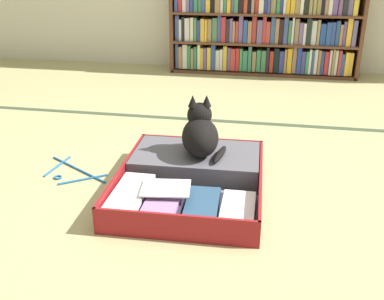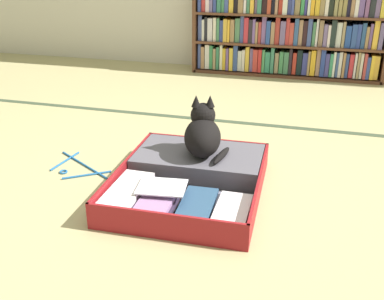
{
  "view_description": "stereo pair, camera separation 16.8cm",
  "coord_description": "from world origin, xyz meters",
  "px_view_note": "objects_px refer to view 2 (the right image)",
  "views": [
    {
      "loc": [
        0.18,
        -1.78,
        1.0
      ],
      "look_at": [
        -0.15,
        0.02,
        0.19
      ],
      "focal_mm": 42.21,
      "sensor_mm": 36.0,
      "label": 1
    },
    {
      "loc": [
        0.34,
        -1.75,
        1.0
      ],
      "look_at": [
        -0.15,
        0.02,
        0.19
      ],
      "focal_mm": 42.21,
      "sensor_mm": 36.0,
      "label": 2
    }
  ],
  "objects_px": {
    "black_cat": "(203,134)",
    "bookshelf": "(287,31)",
    "clothes_hanger": "(77,167)",
    "open_suitcase": "(190,177)"
  },
  "relations": [
    {
      "from": "black_cat",
      "to": "bookshelf",
      "type": "bearing_deg",
      "value": 84.23
    },
    {
      "from": "bookshelf",
      "to": "clothes_hanger",
      "type": "relative_size",
      "value": 4.35
    },
    {
      "from": "black_cat",
      "to": "clothes_hanger",
      "type": "height_order",
      "value": "black_cat"
    },
    {
      "from": "bookshelf",
      "to": "clothes_hanger",
      "type": "xyz_separation_m",
      "value": [
        -0.84,
        -2.18,
        -0.38
      ]
    },
    {
      "from": "bookshelf",
      "to": "black_cat",
      "type": "height_order",
      "value": "bookshelf"
    },
    {
      "from": "black_cat",
      "to": "open_suitcase",
      "type": "bearing_deg",
      "value": -100.65
    },
    {
      "from": "bookshelf",
      "to": "clothes_hanger",
      "type": "distance_m",
      "value": 2.37
    },
    {
      "from": "black_cat",
      "to": "clothes_hanger",
      "type": "bearing_deg",
      "value": -171.13
    },
    {
      "from": "open_suitcase",
      "to": "clothes_hanger",
      "type": "height_order",
      "value": "open_suitcase"
    },
    {
      "from": "bookshelf",
      "to": "open_suitcase",
      "type": "xyz_separation_m",
      "value": [
        -0.24,
        -2.22,
        -0.33
      ]
    }
  ]
}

